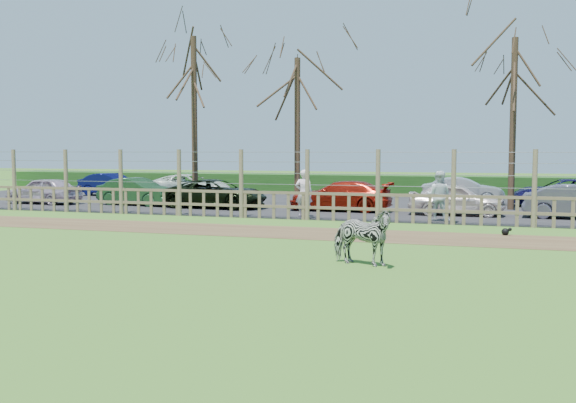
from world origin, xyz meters
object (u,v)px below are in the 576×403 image
(car_3, at_px, (340,196))
(car_1, at_px, (138,192))
(car_2, at_px, (217,194))
(car_12, at_px, (563,193))
(zebra, at_px, (361,236))
(car_4, at_px, (456,199))
(visitor_b, at_px, (439,196))
(car_0, at_px, (44,191))
(tree_right, at_px, (514,81))
(car_11, at_px, (463,191))
(tree_mid, at_px, (297,95))
(tree_left, at_px, (194,79))
(car_8, at_px, (190,186))
(visitor_a, at_px, (304,193))
(crow, at_px, (506,232))
(car_7, at_px, (112,185))

(car_3, bearing_deg, car_1, -89.37)
(car_2, xyz_separation_m, car_12, (14.01, 4.92, 0.00))
(zebra, relative_size, car_12, 0.34)
(car_2, xyz_separation_m, car_4, (9.81, -0.15, 0.00))
(visitor_b, height_order, car_0, visitor_b)
(tree_right, relative_size, zebra, 4.97)
(car_4, height_order, car_11, same)
(tree_mid, bearing_deg, tree_right, 3.18)
(visitor_b, distance_m, car_0, 17.81)
(tree_mid, xyz_separation_m, tree_right, (9.00, 0.50, 0.37))
(tree_left, bearing_deg, car_11, 18.43)
(tree_left, height_order, car_3, tree_left)
(car_8, bearing_deg, visitor_a, -132.20)
(car_0, xyz_separation_m, car_11, (18.22, 5.61, 0.00))
(crow, relative_size, car_12, 0.07)
(car_4, distance_m, car_7, 18.80)
(zebra, distance_m, crow, 6.80)
(tree_right, bearing_deg, zebra, -103.65)
(car_7, height_order, car_8, same)
(tree_right, xyz_separation_m, visitor_b, (-2.52, -5.24, -4.34))
(crow, distance_m, car_1, 16.38)
(tree_right, height_order, car_12, tree_right)
(tree_right, bearing_deg, car_0, -170.79)
(car_7, relative_size, car_11, 1.00)
(tree_right, distance_m, car_4, 5.88)
(crow, distance_m, car_7, 22.29)
(crow, xyz_separation_m, car_12, (2.56, 10.30, 0.52))
(tree_mid, relative_size, crow, 23.66)
(tree_mid, relative_size, car_7, 1.87)
(tree_right, distance_m, car_1, 16.63)
(tree_right, relative_size, car_12, 1.70)
(car_12, bearing_deg, crow, -17.82)
(tree_left, xyz_separation_m, tree_right, (13.50, 1.50, -0.37))
(car_4, height_order, car_12, same)
(car_1, height_order, car_12, same)
(tree_mid, distance_m, crow, 12.54)
(car_2, bearing_deg, car_8, 40.18)
(car_3, bearing_deg, car_11, 137.86)
(visitor_b, xyz_separation_m, car_11, (0.52, 7.57, -0.26))
(zebra, relative_size, visitor_b, 0.86)
(zebra, distance_m, car_12, 17.28)
(visitor_b, distance_m, car_7, 19.06)
(visitor_b, xyz_separation_m, car_2, (-9.32, 2.34, -0.26))
(crow, xyz_separation_m, car_1, (-15.37, 5.64, 0.52))
(visitor_b, bearing_deg, car_3, -21.42)
(car_0, bearing_deg, crow, 78.74)
(car_1, xyz_separation_m, car_7, (-4.35, 4.75, 0.00))
(car_3, bearing_deg, car_4, 85.13)
(visitor_b, height_order, car_12, visitor_b)
(car_7, bearing_deg, crow, -113.25)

